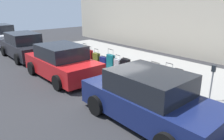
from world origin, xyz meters
TOP-DOWN VIEW (x-y plane):
  - ground_plane at (0.00, 0.00)m, footprint 40.00×40.00m
  - sidewalk_curb at (0.00, -2.50)m, footprint 18.00×5.00m
  - suitcase_teal_0 at (-3.05, -0.55)m, footprint 0.39×0.26m
  - suitcase_navy_1 at (-2.54, -0.65)m, footprint 0.39×0.27m
  - suitcase_olive_2 at (-1.99, -0.52)m, footprint 0.50×0.25m
  - suitcase_red_3 at (-1.37, -0.56)m, footprint 0.51×0.27m
  - suitcase_maroon_4 at (-0.76, -0.60)m, footprint 0.49×0.25m
  - suitcase_black_5 at (-0.19, -0.62)m, footprint 0.42×0.25m
  - suitcase_silver_6 at (0.34, -0.62)m, footprint 0.42×0.26m
  - suitcase_teal_7 at (0.89, -0.63)m, footprint 0.47×0.21m
  - suitcase_navy_8 at (1.48, -0.67)m, footprint 0.47×0.25m
  - suitcase_olive_9 at (2.04, -0.59)m, footprint 0.42×0.22m
  - suitcase_red_10 at (2.58, -0.51)m, footprint 0.42×0.22m
  - suitcase_maroon_11 at (3.10, -0.56)m, footprint 0.39×0.26m
  - fire_hydrant at (3.87, -0.59)m, footprint 0.39×0.21m
  - bollard_post at (4.59, -0.44)m, footprint 0.16×0.16m
  - parking_meter at (-4.14, -0.84)m, footprint 0.12×0.09m
  - parked_car_navy_0 at (-3.47, 1.63)m, footprint 4.25×2.07m
  - parked_car_red_1 at (1.75, 1.63)m, footprint 4.24×2.12m
  - parked_car_charcoal_2 at (6.72, 1.63)m, footprint 4.49×1.98m
  - parked_car_white_3 at (12.15, 1.63)m, footprint 4.28×2.15m

SIDE VIEW (x-z plane):
  - ground_plane at x=0.00m, z-range 0.00..0.00m
  - sidewalk_curb at x=0.00m, z-range 0.00..0.14m
  - suitcase_navy_8 at x=1.48m, z-range 0.11..0.68m
  - suitcase_silver_6 at x=0.34m, z-range 0.03..0.88m
  - suitcase_olive_9 at x=2.04m, z-range 0.02..0.89m
  - suitcase_maroon_4 at x=-0.76m, z-range 0.11..0.81m
  - suitcase_olive_2 at x=-1.99m, z-range -0.03..0.97m
  - suitcase_teal_0 at x=-3.05m, z-range 0.01..0.98m
  - suitcase_maroon_11 at x=3.10m, z-range 0.00..1.01m
  - suitcase_red_10 at x=2.58m, z-range 0.03..0.98m
  - suitcase_red_3 at x=-1.37m, z-range 0.11..0.91m
  - suitcase_black_5 at x=-0.19m, z-range 0.11..0.92m
  - suitcase_navy_1 at x=-2.54m, z-range -0.01..1.04m
  - suitcase_teal_7 at x=0.89m, z-range 0.00..1.03m
  - fire_hydrant at x=3.87m, z-range 0.16..0.91m
  - bollard_post at x=4.59m, z-range 0.14..0.99m
  - parked_car_red_1 at x=1.75m, z-range -0.04..1.49m
  - parked_car_navy_0 at x=-3.47m, z-range -0.05..1.50m
  - parked_car_charcoal_2 at x=6.72m, z-range -0.05..1.52m
  - parked_car_white_3 at x=12.15m, z-range -0.06..1.62m
  - parking_meter at x=-4.14m, z-range 0.33..1.60m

